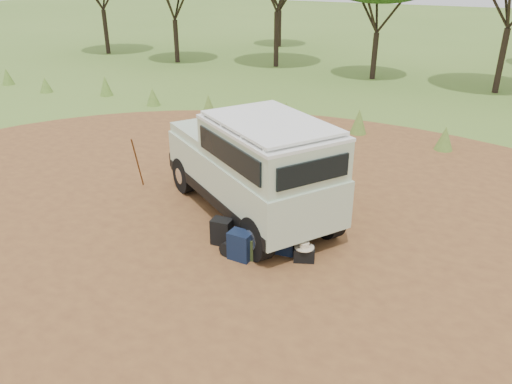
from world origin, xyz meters
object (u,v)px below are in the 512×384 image
at_px(duffel_navy, 285,242).
at_px(backpack_navy, 241,246).
at_px(backpack_olive, 247,248).
at_px(safari_vehicle, 253,167).
at_px(walking_staff, 138,163).
at_px(backpack_black, 222,232).
at_px(hard_case, 304,254).

bearing_deg(duffel_navy, backpack_navy, -145.72).
relative_size(backpack_navy, backpack_olive, 1.28).
bearing_deg(duffel_navy, safari_vehicle, 130.32).
height_order(backpack_olive, duffel_navy, duffel_navy).
distance_m(safari_vehicle, walking_staff, 3.47).
bearing_deg(safari_vehicle, backpack_black, -56.21).
distance_m(walking_staff, backpack_black, 3.79).
bearing_deg(safari_vehicle, backpack_olive, -33.51).
bearing_deg(backpack_olive, walking_staff, 145.36).
bearing_deg(backpack_black, backpack_navy, -33.55).
bearing_deg(walking_staff, backpack_olive, -46.18).
distance_m(walking_staff, duffel_navy, 5.00).
bearing_deg(backpack_navy, hard_case, 25.57).
bearing_deg(safari_vehicle, walking_staff, -145.79).
relative_size(backpack_black, hard_case, 1.37).
xyz_separation_m(safari_vehicle, backpack_black, (0.02, -1.54, -0.95)).
height_order(walking_staff, backpack_olive, walking_staff).
height_order(duffel_navy, hard_case, duffel_navy).
bearing_deg(hard_case, safari_vehicle, 121.48).
distance_m(walking_staff, hard_case, 5.51).
bearing_deg(backpack_navy, backpack_black, 153.51).
distance_m(backpack_black, duffel_navy, 1.40).
bearing_deg(backpack_black, safari_vehicle, 85.43).
bearing_deg(walking_staff, safari_vehicle, -22.49).
bearing_deg(backpack_navy, backpack_olive, 34.47).
height_order(safari_vehicle, backpack_olive, safari_vehicle).
bearing_deg(backpack_navy, walking_staff, 157.80).
relative_size(walking_staff, backpack_olive, 3.41).
relative_size(backpack_navy, duffel_navy, 1.21).
relative_size(backpack_olive, duffel_navy, 0.94).
xyz_separation_m(backpack_navy, hard_case, (1.20, 0.53, -0.16)).
distance_m(walking_staff, backpack_navy, 4.52).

